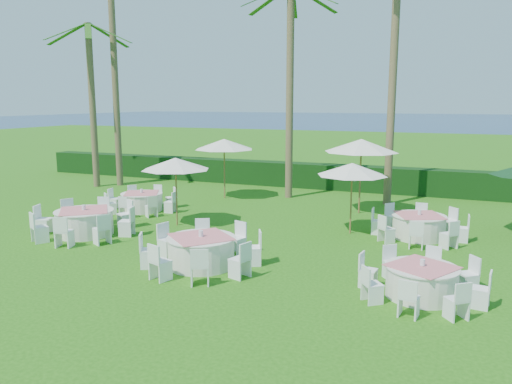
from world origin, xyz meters
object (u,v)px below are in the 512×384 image
banquet_table_c (421,281)px  umbrella_b (352,169)px  umbrella_a (176,164)px  umbrella_c (224,144)px  banquet_table_a (85,222)px  banquet_table_d (142,201)px  umbrella_d (361,146)px  banquet_table_b (201,251)px  banquet_table_f (419,226)px

banquet_table_c → umbrella_b: umbrella_b is taller
umbrella_a → umbrella_c: (-0.61, 5.08, 0.25)m
banquet_table_a → umbrella_b: size_ratio=1.39×
banquet_table_a → banquet_table_d: size_ratio=1.13×
banquet_table_c → umbrella_d: umbrella_d is taller
banquet_table_b → banquet_table_c: bearing=-0.3°
banquet_table_d → umbrella_b: bearing=-2.3°
umbrella_b → umbrella_d: size_ratio=0.81×
umbrella_d → umbrella_b: bearing=-84.6°
umbrella_b → umbrella_c: 7.50m
banquet_table_f → umbrella_c: bearing=157.0°
banquet_table_a → umbrella_d: umbrella_d is taller
banquet_table_a → banquet_table_c: bearing=-7.5°
banquet_table_b → umbrella_d: (2.64, 7.83, 2.19)m
banquet_table_a → banquet_table_c: banquet_table_a is taller
umbrella_a → umbrella_b: size_ratio=1.02×
banquet_table_b → umbrella_c: bearing=111.9°
umbrella_b → banquet_table_c: bearing=-61.9°
banquet_table_f → umbrella_c: 9.46m
umbrella_b → banquet_table_f: bearing=7.8°
banquet_table_c → umbrella_d: 8.64m
banquet_table_f → umbrella_d: (-2.40, 2.82, 2.21)m
banquet_table_c → banquet_table_f: bearing=94.9°
banquet_table_c → banquet_table_d: (-10.83, 5.07, 0.01)m
banquet_table_b → umbrella_d: umbrella_d is taller
umbrella_a → umbrella_c: size_ratio=0.90×
banquet_table_b → umbrella_a: (-2.86, 3.54, 1.73)m
umbrella_b → banquet_table_d: bearing=177.7°
banquet_table_b → banquet_table_d: (-5.35, 5.05, -0.04)m
umbrella_d → banquet_table_c: bearing=-70.2°
banquet_table_a → umbrella_a: 3.50m
umbrella_b → umbrella_c: size_ratio=0.88×
banquet_table_f → umbrella_a: umbrella_a is taller
banquet_table_d → umbrella_d: 8.76m
banquet_table_a → umbrella_b: umbrella_b is taller
banquet_table_f → umbrella_c: umbrella_c is taller
banquet_table_a → banquet_table_f: banquet_table_a is taller
banquet_table_f → umbrella_d: 4.32m
banquet_table_d → banquet_table_f: size_ratio=0.97×
banquet_table_b → umbrella_b: size_ratio=1.34×
banquet_table_f → umbrella_a: bearing=-169.5°
banquet_table_a → umbrella_c: (1.51, 7.27, 1.97)m
banquet_table_d → banquet_table_f: 10.40m
banquet_table_d → umbrella_c: size_ratio=1.08×
banquet_table_b → banquet_table_f: (5.04, 5.01, -0.03)m
banquet_table_d → banquet_table_f: (10.40, -0.04, 0.01)m
banquet_table_c → banquet_table_f: (-0.43, 5.03, 0.02)m
banquet_table_b → banquet_table_f: bearing=44.8°
banquet_table_a → banquet_table_d: banquet_table_a is taller
banquet_table_c → umbrella_a: bearing=156.8°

